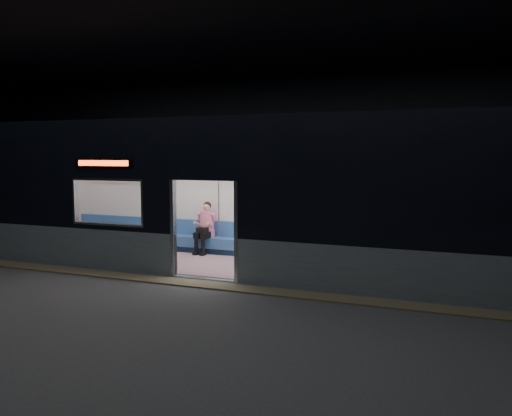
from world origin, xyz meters
The scene contains 7 objects.
station_floor centered at (0.00, 0.00, -0.01)m, with size 24.00×14.00×0.01m, color #47494C.
station_envelope centered at (0.00, 0.00, 3.66)m, with size 24.00×14.00×5.00m.
tactile_strip centered at (0.00, 0.55, 0.01)m, with size 22.80×0.50×0.03m, color #8C7F59.
metro_car centered at (0.00, 2.54, 1.85)m, with size 18.00×3.04×3.35m.
passenger centered at (-1.29, 3.55, 0.78)m, with size 0.39×0.66×1.32m.
handbag centered at (-1.28, 3.34, 0.67)m, with size 0.26×0.22×0.13m, color black.
transit_map centered at (4.45, 3.85, 1.49)m, with size 1.05×0.03×0.68m, color white.
Camera 1 is at (5.23, -8.73, 2.58)m, focal length 38.00 mm.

